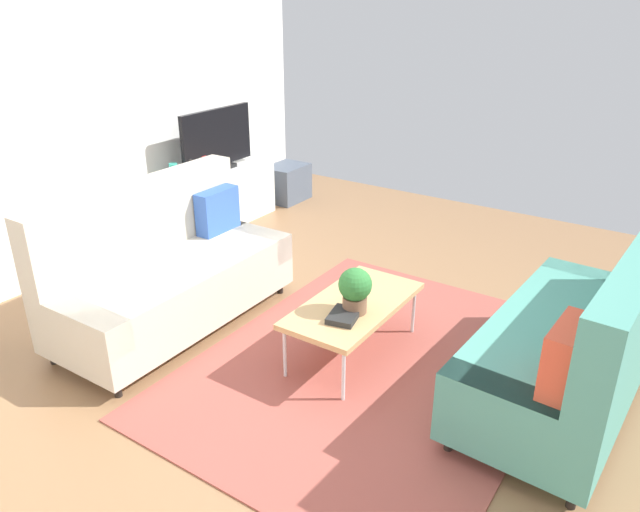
# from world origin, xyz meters

# --- Properties ---
(ground_plane) EXTENTS (7.68, 7.68, 0.00)m
(ground_plane) POSITION_xyz_m (0.00, 0.00, 0.00)
(ground_plane) COLOR #936B47
(wall_far) EXTENTS (6.40, 0.12, 2.90)m
(wall_far) POSITION_xyz_m (0.00, 2.80, 1.45)
(wall_far) COLOR white
(wall_far) RESTS_ON ground_plane
(area_rug) EXTENTS (2.90, 2.20, 0.01)m
(area_rug) POSITION_xyz_m (0.13, -0.32, 0.01)
(area_rug) COLOR #9E4C42
(area_rug) RESTS_ON ground_plane
(couch_beige) EXTENTS (1.91, 0.85, 1.10)m
(couch_beige) POSITION_xyz_m (-0.21, 1.30, 0.44)
(couch_beige) COLOR beige
(couch_beige) RESTS_ON ground_plane
(couch_green) EXTENTS (1.94, 0.94, 1.10)m
(couch_green) POSITION_xyz_m (0.46, -1.54, 0.44)
(couch_green) COLOR teal
(couch_green) RESTS_ON ground_plane
(coffee_table) EXTENTS (1.10, 0.56, 0.42)m
(coffee_table) POSITION_xyz_m (0.18, -0.12, 0.39)
(coffee_table) COLOR tan
(coffee_table) RESTS_ON ground_plane
(tv_console) EXTENTS (1.40, 0.44, 0.64)m
(tv_console) POSITION_xyz_m (1.61, 2.46, 0.32)
(tv_console) COLOR silver
(tv_console) RESTS_ON ground_plane
(tv) EXTENTS (1.00, 0.20, 0.64)m
(tv) POSITION_xyz_m (1.61, 2.44, 0.95)
(tv) COLOR black
(tv) RESTS_ON tv_console
(storage_trunk) EXTENTS (0.52, 0.40, 0.44)m
(storage_trunk) POSITION_xyz_m (2.71, 2.36, 0.22)
(storage_trunk) COLOR #4C5666
(storage_trunk) RESTS_ON ground_plane
(potted_plant) EXTENTS (0.23, 0.23, 0.32)m
(potted_plant) POSITION_xyz_m (0.07, -0.19, 0.59)
(potted_plant) COLOR brown
(potted_plant) RESTS_ON coffee_table
(table_book_0) EXTENTS (0.27, 0.23, 0.04)m
(table_book_0) POSITION_xyz_m (-0.05, -0.18, 0.44)
(table_book_0) COLOR #262626
(table_book_0) RESTS_ON coffee_table
(vase_0) EXTENTS (0.08, 0.08, 0.18)m
(vase_0) POSITION_xyz_m (1.03, 2.51, 0.73)
(vase_0) COLOR #33B29E
(vase_0) RESTS_ON tv_console
(bottle_0) EXTENTS (0.04, 0.04, 0.21)m
(bottle_0) POSITION_xyz_m (1.18, 2.42, 0.74)
(bottle_0) COLOR #262626
(bottle_0) RESTS_ON tv_console
(bottle_1) EXTENTS (0.05, 0.05, 0.16)m
(bottle_1) POSITION_xyz_m (1.27, 2.42, 0.72)
(bottle_1) COLOR silver
(bottle_1) RESTS_ON tv_console
(bottle_2) EXTENTS (0.06, 0.06, 0.20)m
(bottle_2) POSITION_xyz_m (1.37, 2.42, 0.74)
(bottle_2) COLOR red
(bottle_2) RESTS_ON tv_console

